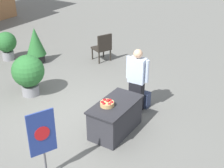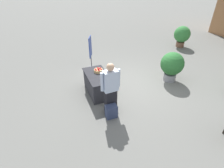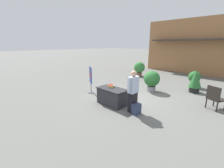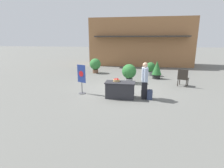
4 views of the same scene
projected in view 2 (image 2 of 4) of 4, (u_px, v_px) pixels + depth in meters
ground_plane at (129, 85)px, 6.90m from camera, size 120.00×120.00×0.00m
display_table at (98, 84)px, 6.24m from camera, size 1.39×0.74×0.75m
apple_basket at (98, 70)px, 6.18m from camera, size 0.31×0.31×0.16m
person_visitor at (110, 89)px, 5.12m from camera, size 0.28×0.61×1.68m
backpack at (111, 111)px, 5.25m from camera, size 0.24×0.34×0.42m
poster_board at (91, 52)px, 7.67m from camera, size 0.48×0.36×1.47m
potted_plant_near_right at (182, 35)px, 10.06m from camera, size 0.91×0.91×1.19m
potted_plant_far_right at (172, 65)px, 6.82m from camera, size 0.90×0.90×1.19m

